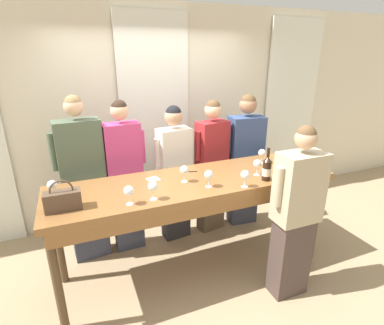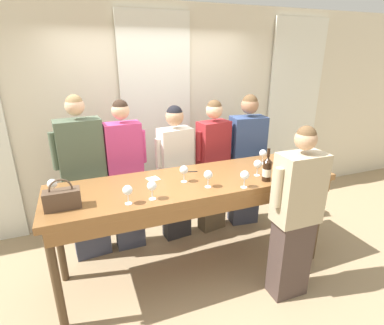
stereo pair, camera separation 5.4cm
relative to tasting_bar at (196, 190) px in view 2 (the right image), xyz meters
name	(u,v)px [view 2 (the right image)]	position (x,y,z in m)	size (l,w,h in m)	color
ground_plane	(195,267)	(0.00, 0.02, -0.94)	(18.00, 18.00, 0.00)	tan
wall_back	(156,116)	(0.00, 1.45, 0.46)	(12.00, 0.06, 2.80)	beige
curtain_panel_center	(157,121)	(0.00, 1.38, 0.40)	(0.92, 0.03, 2.69)	white
curtain_panel_right	(293,110)	(2.21, 1.38, 0.40)	(0.92, 0.03, 2.69)	white
tasting_bar	(196,190)	(0.00, 0.00, 0.00)	(2.77, 0.79, 1.04)	brown
wine_bottle	(267,169)	(0.63, -0.25, 0.21)	(0.08, 0.08, 0.32)	black
handbag	(62,199)	(-1.18, -0.13, 0.18)	(0.27, 0.12, 0.25)	brown
wine_glass_front_left	(208,175)	(0.05, -0.18, 0.21)	(0.08, 0.08, 0.16)	white
wine_glass_front_mid	(245,176)	(0.35, -0.31, 0.21)	(0.08, 0.08, 0.16)	white
wine_glass_front_right	(184,170)	(-0.12, 0.01, 0.21)	(0.08, 0.08, 0.16)	white
wine_glass_center_left	(258,164)	(0.62, -0.10, 0.22)	(0.08, 0.08, 0.16)	white
wine_glass_center_mid	(263,154)	(0.86, 0.17, 0.21)	(0.08, 0.08, 0.16)	white
wine_glass_center_right	(128,191)	(-0.69, -0.24, 0.21)	(0.08, 0.08, 0.16)	white
wine_glass_back_left	(52,184)	(-1.26, 0.11, 0.21)	(0.08, 0.08, 0.16)	white
wine_glass_back_mid	(152,186)	(-0.49, -0.23, 0.21)	(0.08, 0.08, 0.16)	white
napkin	(153,179)	(-0.37, 0.18, 0.10)	(0.13, 0.13, 0.00)	white
pen	(190,172)	(0.03, 0.22, 0.10)	(0.14, 0.05, 0.01)	black
guest_olive_jacket	(85,180)	(-1.00, 0.69, -0.02)	(0.56, 0.28, 1.82)	#383D51
guest_pink_top	(126,176)	(-0.57, 0.69, -0.04)	(0.49, 0.22, 1.75)	#383D51
guest_cream_sweater	(176,172)	(0.02, 0.69, -0.08)	(0.49, 0.26, 1.66)	#28282D
guest_striped_shirt	(213,166)	(0.51, 0.69, -0.06)	(0.49, 0.28, 1.69)	brown
guest_navy_coat	(246,161)	(0.98, 0.69, -0.06)	(0.54, 0.30, 1.73)	#383D51
host_pouring	(295,216)	(0.70, -0.62, -0.11)	(0.51, 0.25, 1.66)	#473833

